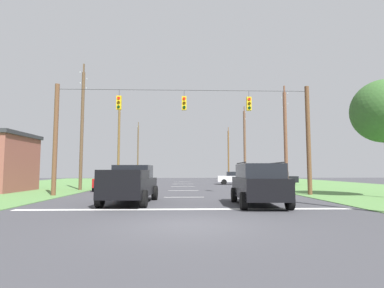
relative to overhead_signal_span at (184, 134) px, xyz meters
The scene contains 20 objects.
ground_plane 11.99m from the overhead_signal_span, 89.92° to the right, with size 120.00×120.00×0.00m, color #3D3D42.
shoulder_grass_right 16.69m from the overhead_signal_span, 13.46° to the left, with size 16.00×80.00×0.03m, color #568444.
stop_bar_stripe 8.49m from the overhead_signal_span, 89.87° to the right, with size 14.64×0.45×0.01m, color white.
lane_dash_0 4.39m from the overhead_signal_span, 89.33° to the right, with size 0.15×2.50×0.01m, color white.
lane_dash_1 6.46m from the overhead_signal_span, 89.81° to the left, with size 0.15×2.50×0.01m, color white.
lane_dash_2 12.28m from the overhead_signal_span, 89.92° to the left, with size 0.15×2.50×0.01m, color white.
lane_dash_3 17.99m from the overhead_signal_span, 89.95° to the left, with size 0.15×2.50×0.01m, color white.
lane_dash_4 24.96m from the overhead_signal_span, 89.96° to the left, with size 0.15×2.50×0.01m, color white.
overhead_signal_span is the anchor object (origin of this frame).
pickup_truck 6.39m from the overhead_signal_span, 119.95° to the right, with size 2.49×5.49×1.95m.
suv_black 7.77m from the overhead_signal_span, 60.22° to the right, with size 2.39×4.88×2.05m.
distant_car_crossing_white 17.71m from the overhead_signal_span, 68.53° to the left, with size 4.41×2.25×1.52m.
distant_car_oncoming 8.97m from the overhead_signal_span, 138.47° to the left, with size 2.08×4.33×1.52m.
distant_car_far_parked 18.11m from the overhead_signal_span, 52.50° to the left, with size 4.32×2.06×1.52m.
utility_pole_mid_right 10.35m from the overhead_signal_span, 30.95° to the left, with size 0.30×1.67×9.10m.
utility_pole_far_right 22.71m from the overhead_signal_span, 67.78° to the left, with size 0.34×1.85×10.57m.
utility_pole_near_left 39.19m from the overhead_signal_span, 76.76° to the left, with size 0.29×1.95×10.07m.
utility_pole_far_left 10.69m from the overhead_signal_span, 146.07° to the left, with size 0.28×1.96×11.07m.
utility_pole_distant_right 23.30m from the overhead_signal_span, 112.14° to the left, with size 0.32×1.70×10.89m.
utility_pole_distant_left 39.32m from the overhead_signal_span, 102.47° to the left, with size 0.27×1.87×11.03m.
Camera 1 is at (-0.19, -9.60, 1.67)m, focal length 28.75 mm.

